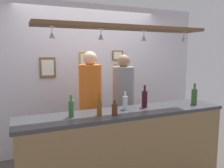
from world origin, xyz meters
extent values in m
cube|color=silver|center=(0.00, 1.10, 1.30)|extent=(4.40, 0.06, 2.60)
cube|color=#38383D|center=(0.00, -0.35, 0.99)|extent=(2.70, 0.55, 0.04)
cube|color=olive|center=(0.00, -0.60, 0.48)|extent=(2.65, 0.04, 0.97)
cube|color=brown|center=(0.00, -0.30, 2.05)|extent=(2.20, 0.36, 0.04)
cylinder|color=silver|center=(-0.88, -0.31, 2.02)|extent=(0.06, 0.06, 0.00)
cylinder|color=silver|center=(-0.88, -0.31, 2.00)|extent=(0.01, 0.01, 0.06)
cone|color=silver|center=(-0.88, -0.31, 1.93)|extent=(0.07, 0.07, 0.08)
cylinder|color=silver|center=(-0.31, -0.28, 2.02)|extent=(0.06, 0.06, 0.00)
cylinder|color=silver|center=(-0.31, -0.28, 2.00)|extent=(0.01, 0.01, 0.06)
cone|color=silver|center=(-0.31, -0.28, 1.93)|extent=(0.07, 0.07, 0.08)
cylinder|color=silver|center=(0.29, -0.27, 2.02)|extent=(0.06, 0.06, 0.00)
cylinder|color=silver|center=(0.29, -0.27, 2.00)|extent=(0.01, 0.01, 0.06)
cone|color=silver|center=(0.29, -0.27, 1.93)|extent=(0.07, 0.07, 0.08)
cylinder|color=silver|center=(0.88, -0.34, 2.02)|extent=(0.06, 0.06, 0.00)
cylinder|color=silver|center=(0.88, -0.34, 2.00)|extent=(0.01, 0.01, 0.06)
cone|color=silver|center=(0.88, -0.34, 1.93)|extent=(0.07, 0.07, 0.08)
cube|color=#2D334C|center=(-0.24, 0.35, 0.42)|extent=(0.17, 0.18, 0.84)
cylinder|color=orange|center=(-0.24, 0.35, 1.20)|extent=(0.34, 0.34, 0.73)
sphere|color=beige|center=(-0.24, 0.35, 1.66)|extent=(0.21, 0.21, 0.21)
cube|color=#2D334C|center=(0.31, 0.35, 0.41)|extent=(0.17, 0.18, 0.81)
cylinder|color=gray|center=(0.31, 0.35, 1.17)|extent=(0.34, 0.34, 0.71)
sphere|color=#9E7556|center=(0.31, 0.35, 1.61)|extent=(0.20, 0.20, 0.20)
cylinder|color=#512D14|center=(-0.21, -0.47, 1.08)|extent=(0.07, 0.07, 0.13)
cylinder|color=#512D14|center=(-0.21, -0.47, 1.17)|extent=(0.03, 0.03, 0.05)
cylinder|color=#2D5623|center=(1.07, -0.39, 1.12)|extent=(0.08, 0.08, 0.22)
cylinder|color=#2D5623|center=(1.07, -0.39, 1.27)|extent=(0.03, 0.03, 0.08)
cylinder|color=#380F19|center=(0.33, -0.25, 1.12)|extent=(0.08, 0.08, 0.22)
cylinder|color=#380F19|center=(0.33, -0.25, 1.27)|extent=(0.03, 0.03, 0.08)
cylinder|color=silver|center=(0.03, -0.26, 1.10)|extent=(0.06, 0.06, 0.17)
cylinder|color=silver|center=(0.03, -0.26, 1.21)|extent=(0.03, 0.03, 0.06)
cylinder|color=#336B2D|center=(-0.70, -0.34, 1.11)|extent=(0.06, 0.06, 0.19)
cylinder|color=#336B2D|center=(-0.70, -0.34, 1.24)|extent=(0.03, 0.03, 0.07)
cylinder|color=brown|center=(-0.38, -0.40, 1.10)|extent=(0.06, 0.06, 0.18)
cylinder|color=brown|center=(-0.38, -0.40, 1.23)|extent=(0.03, 0.03, 0.08)
cube|color=#B29338|center=(-0.12, 1.06, 1.63)|extent=(0.18, 0.02, 0.26)
cube|color=white|center=(-0.12, 1.05, 1.63)|extent=(0.14, 0.01, 0.20)
cube|color=brown|center=(-0.75, 1.06, 1.50)|extent=(0.26, 0.02, 0.34)
cube|color=white|center=(-0.75, 1.05, 1.50)|extent=(0.20, 0.01, 0.26)
cube|color=brown|center=(0.53, 1.06, 1.69)|extent=(0.22, 0.02, 0.18)
cube|color=white|center=(0.53, 1.05, 1.69)|extent=(0.17, 0.01, 0.14)
cube|color=#B29338|center=(0.62, 1.06, 1.44)|extent=(0.30, 0.02, 0.18)
cube|color=white|center=(0.62, 1.05, 1.44)|extent=(0.23, 0.01, 0.14)
camera|label=1|loc=(-1.29, -2.86, 1.74)|focal=36.70mm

